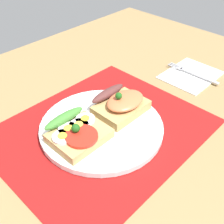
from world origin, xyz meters
TOP-DOWN VIEW (x-y plane):
  - ground_plane at (0.00, 0.00)cm, footprint 120.00×90.00cm
  - placemat at (0.00, 0.00)cm, footprint 40.27×33.42cm
  - plate at (0.00, 0.00)cm, footprint 24.52×24.52cm
  - sandwich_egg_tomato at (-5.79, 0.40)cm, footprint 10.14×9.92cm
  - sandwich_salmon at (5.91, 0.04)cm, footprint 10.57×9.17cm
  - napkin at (30.87, -1.61)cm, footprint 14.69×11.64cm
  - fork at (31.05, -1.46)cm, footprint 1.62×14.50cm

SIDE VIEW (x-z plane):
  - ground_plane at x=0.00cm, z-range -3.20..0.00cm
  - placemat at x=0.00cm, z-range 0.00..0.30cm
  - napkin at x=30.87cm, z-range 0.00..0.60cm
  - fork at x=31.05cm, z-range 0.60..0.92cm
  - plate at x=0.00cm, z-range 0.30..1.48cm
  - sandwich_egg_tomato at x=-5.79cm, z-range 0.93..4.91cm
  - sandwich_salmon at x=5.91cm, z-range 0.75..5.97cm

